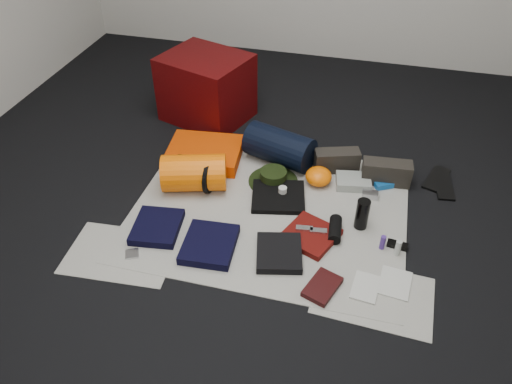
% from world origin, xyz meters
% --- Properties ---
extents(floor, '(4.50, 4.50, 0.02)m').
position_xyz_m(floor, '(0.00, 0.00, -0.01)').
color(floor, black).
rests_on(floor, ground).
extents(newspaper_mat, '(1.60, 1.30, 0.01)m').
position_xyz_m(newspaper_mat, '(0.00, 0.00, 0.00)').
color(newspaper_mat, beige).
rests_on(newspaper_mat, floor).
extents(newspaper_sheet_front_left, '(0.61, 0.44, 0.00)m').
position_xyz_m(newspaper_sheet_front_left, '(-0.70, -0.55, 0.00)').
color(newspaper_sheet_front_left, beige).
rests_on(newspaper_sheet_front_left, floor).
extents(newspaper_sheet_front_right, '(0.60, 0.43, 0.00)m').
position_xyz_m(newspaper_sheet_front_right, '(0.65, -0.50, 0.00)').
color(newspaper_sheet_front_right, beige).
rests_on(newspaper_sheet_front_right, floor).
extents(red_cabinet, '(0.71, 0.65, 0.49)m').
position_xyz_m(red_cabinet, '(-0.70, 0.94, 0.24)').
color(red_cabinet, '#480506').
rests_on(red_cabinet, floor).
extents(sleeping_pad, '(0.52, 0.44, 0.09)m').
position_xyz_m(sleeping_pad, '(-0.55, 0.40, 0.05)').
color(sleeping_pad, '#E14202').
rests_on(sleeping_pad, newspaper_mat).
extents(stuff_sack, '(0.44, 0.33, 0.23)m').
position_xyz_m(stuff_sack, '(-0.50, 0.09, 0.12)').
color(stuff_sack, '#FE6704').
rests_on(stuff_sack, newspaper_mat).
extents(sack_strap_left, '(0.02, 0.22, 0.22)m').
position_xyz_m(sack_strap_left, '(-0.60, 0.09, 0.11)').
color(sack_strap_left, black).
rests_on(sack_strap_left, newspaper_mat).
extents(sack_strap_right, '(0.03, 0.22, 0.22)m').
position_xyz_m(sack_strap_right, '(-0.40, 0.09, 0.11)').
color(sack_strap_right, black).
rests_on(sack_strap_right, newspaper_mat).
extents(navy_duffel, '(0.50, 0.36, 0.23)m').
position_xyz_m(navy_duffel, '(-0.05, 0.50, 0.12)').
color(navy_duffel, black).
rests_on(navy_duffel, newspaper_mat).
extents(boonie_brim, '(0.38, 0.38, 0.01)m').
position_xyz_m(boonie_brim, '(-0.04, 0.27, 0.01)').
color(boonie_brim, black).
rests_on(boonie_brim, newspaper_mat).
extents(boonie_crown, '(0.17, 0.17, 0.07)m').
position_xyz_m(boonie_crown, '(-0.04, 0.27, 0.05)').
color(boonie_crown, black).
rests_on(boonie_crown, boonie_brim).
extents(hiking_boot_left, '(0.31, 0.19, 0.14)m').
position_xyz_m(hiking_boot_left, '(0.33, 0.50, 0.08)').
color(hiking_boot_left, '#2A2721').
rests_on(hiking_boot_left, newspaper_mat).
extents(hiking_boot_right, '(0.31, 0.14, 0.15)m').
position_xyz_m(hiking_boot_right, '(0.65, 0.44, 0.08)').
color(hiking_boot_right, '#2A2721').
rests_on(hiking_boot_right, newspaper_mat).
extents(flip_flop_left, '(0.13, 0.29, 0.02)m').
position_xyz_m(flip_flop_left, '(1.02, 0.49, 0.01)').
color(flip_flop_left, black).
rests_on(flip_flop_left, floor).
extents(flip_flop_right, '(0.19, 0.30, 0.02)m').
position_xyz_m(flip_flop_right, '(0.98, 0.56, 0.01)').
color(flip_flop_right, black).
rests_on(flip_flop_right, floor).
extents(trousers_navy_a, '(0.29, 0.32, 0.05)m').
position_xyz_m(trousers_navy_a, '(-0.58, -0.33, 0.03)').
color(trousers_navy_a, black).
rests_on(trousers_navy_a, newspaper_mat).
extents(trousers_navy_b, '(0.30, 0.34, 0.05)m').
position_xyz_m(trousers_navy_b, '(-0.25, -0.39, 0.03)').
color(trousers_navy_b, black).
rests_on(trousers_navy_b, newspaper_mat).
extents(trousers_charcoal, '(0.30, 0.32, 0.04)m').
position_xyz_m(trousers_charcoal, '(0.14, -0.36, 0.03)').
color(trousers_charcoal, black).
rests_on(trousers_charcoal, newspaper_mat).
extents(black_tshirt, '(0.37, 0.36, 0.03)m').
position_xyz_m(black_tshirt, '(0.03, 0.11, 0.02)').
color(black_tshirt, black).
rests_on(black_tshirt, newspaper_mat).
extents(red_shirt, '(0.35, 0.35, 0.04)m').
position_xyz_m(red_shirt, '(0.28, -0.18, 0.02)').
color(red_shirt, '#570C09').
rests_on(red_shirt, newspaper_mat).
extents(orange_stuff_sack, '(0.20, 0.20, 0.11)m').
position_xyz_m(orange_stuff_sack, '(0.24, 0.32, 0.06)').
color(orange_stuff_sack, '#FE6704').
rests_on(orange_stuff_sack, newspaper_mat).
extents(first_aid_pouch, '(0.24, 0.20, 0.05)m').
position_xyz_m(first_aid_pouch, '(0.46, 0.36, 0.03)').
color(first_aid_pouch, gray).
rests_on(first_aid_pouch, newspaper_mat).
extents(water_bottle, '(0.08, 0.08, 0.19)m').
position_xyz_m(water_bottle, '(0.54, -0.01, 0.10)').
color(water_bottle, black).
rests_on(water_bottle, newspaper_mat).
extents(speaker, '(0.08, 0.19, 0.07)m').
position_xyz_m(speaker, '(0.40, -0.11, 0.04)').
color(speaker, black).
rests_on(speaker, newspaper_mat).
extents(compact_camera, '(0.10, 0.06, 0.04)m').
position_xyz_m(compact_camera, '(0.57, 0.26, 0.03)').
color(compact_camera, '#B9B9BF').
rests_on(compact_camera, newspaper_mat).
extents(cyan_case, '(0.14, 0.12, 0.04)m').
position_xyz_m(cyan_case, '(0.64, 0.39, 0.02)').
color(cyan_case, '#1057A4').
rests_on(cyan_case, newspaper_mat).
extents(toiletry_purple, '(0.04, 0.04, 0.09)m').
position_xyz_m(toiletry_purple, '(0.67, -0.16, 0.05)').
color(toiletry_purple, '#43277F').
rests_on(toiletry_purple, newspaper_mat).
extents(toiletry_clear, '(0.04, 0.04, 0.09)m').
position_xyz_m(toiletry_clear, '(0.75, -0.19, 0.05)').
color(toiletry_clear, '#B1B6B1').
rests_on(toiletry_clear, newspaper_mat).
extents(paperback_book, '(0.20, 0.24, 0.03)m').
position_xyz_m(paperback_book, '(0.40, -0.52, 0.02)').
color(paperback_book, black).
rests_on(paperback_book, newspaper_mat).
extents(map_booklet, '(0.15, 0.20, 0.01)m').
position_xyz_m(map_booklet, '(0.61, -0.46, 0.01)').
color(map_booklet, '#BABBB2').
rests_on(map_booklet, newspaper_mat).
extents(map_printout, '(0.18, 0.21, 0.01)m').
position_xyz_m(map_printout, '(0.75, -0.40, 0.01)').
color(map_printout, '#BABBB2').
rests_on(map_printout, newspaper_mat).
extents(sunglasses, '(0.12, 0.06, 0.03)m').
position_xyz_m(sunglasses, '(0.75, -0.13, 0.02)').
color(sunglasses, black).
rests_on(sunglasses, newspaper_mat).
extents(key_cluster, '(0.09, 0.09, 0.01)m').
position_xyz_m(key_cluster, '(-0.64, -0.55, 0.01)').
color(key_cluster, '#B9B9BF').
rests_on(key_cluster, newspaper_mat).
extents(tape_roll, '(0.05, 0.05, 0.04)m').
position_xyz_m(tape_roll, '(0.05, 0.14, 0.06)').
color(tape_roll, silver).
rests_on(tape_roll, black_tshirt).
extents(energy_bar_a, '(0.10, 0.05, 0.01)m').
position_xyz_m(energy_bar_a, '(0.24, -0.16, 0.05)').
color(energy_bar_a, '#B9B9BF').
rests_on(energy_bar_a, red_shirt).
extents(energy_bar_b, '(0.10, 0.05, 0.01)m').
position_xyz_m(energy_bar_b, '(0.32, -0.16, 0.05)').
color(energy_bar_b, '#B9B9BF').
rests_on(energy_bar_b, red_shirt).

